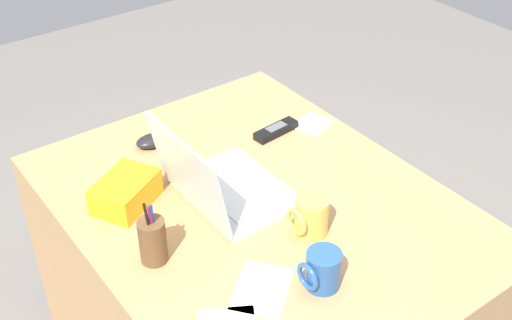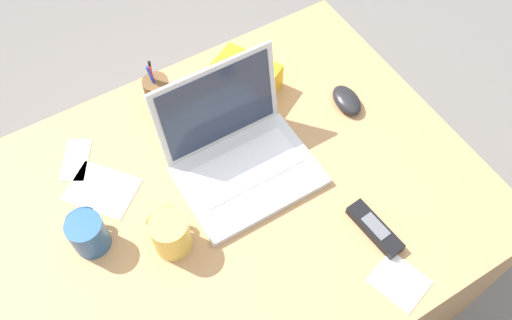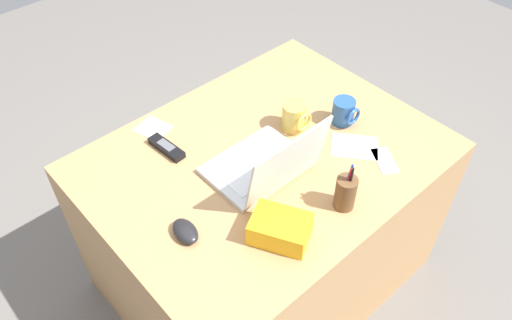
# 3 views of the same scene
# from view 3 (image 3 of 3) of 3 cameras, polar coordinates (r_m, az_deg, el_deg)

# --- Properties ---
(ground_plane) EXTENTS (6.00, 6.00, 0.00)m
(ground_plane) POSITION_cam_3_polar(r_m,az_deg,el_deg) (2.34, 0.79, -12.29)
(ground_plane) COLOR slate
(desk) EXTENTS (1.19, 0.92, 0.73)m
(desk) POSITION_cam_3_polar(r_m,az_deg,el_deg) (2.04, 0.89, -6.78)
(desk) COLOR tan
(desk) RESTS_ON ground
(laptop) EXTENTS (0.33, 0.29, 0.25)m
(laptop) POSITION_cam_3_polar(r_m,az_deg,el_deg) (1.66, 1.16, -0.57)
(laptop) COLOR silver
(laptop) RESTS_ON desk
(computer_mouse) EXTENTS (0.08, 0.11, 0.03)m
(computer_mouse) POSITION_cam_3_polar(r_m,az_deg,el_deg) (1.54, -7.92, -7.89)
(computer_mouse) COLOR black
(computer_mouse) RESTS_ON desk
(coffee_mug_white) EXTENTS (0.09, 0.10, 0.10)m
(coffee_mug_white) POSITION_cam_3_polar(r_m,az_deg,el_deg) (1.84, 4.35, 4.84)
(coffee_mug_white) COLOR #E0BC4C
(coffee_mug_white) RESTS_ON desk
(coffee_mug_tall) EXTENTS (0.08, 0.09, 0.10)m
(coffee_mug_tall) POSITION_cam_3_polar(r_m,az_deg,el_deg) (1.89, 9.82, 5.34)
(coffee_mug_tall) COLOR #26518C
(coffee_mug_tall) RESTS_ON desk
(cordless_phone) EXTENTS (0.06, 0.15, 0.03)m
(cordless_phone) POSITION_cam_3_polar(r_m,az_deg,el_deg) (1.80, -9.99, 1.39)
(cordless_phone) COLOR black
(cordless_phone) RESTS_ON desk
(pen_holder) EXTENTS (0.07, 0.07, 0.18)m
(pen_holder) POSITION_cam_3_polar(r_m,az_deg,el_deg) (1.59, 9.98, -3.61)
(pen_holder) COLOR brown
(pen_holder) RESTS_ON desk
(snack_bag) EXTENTS (0.19, 0.21, 0.08)m
(snack_bag) POSITION_cam_3_polar(r_m,az_deg,el_deg) (1.51, 2.72, -7.69)
(snack_bag) COLOR #F2AD19
(snack_bag) RESTS_ON desk
(paper_note_near_laptop) EXTENTS (0.12, 0.14, 0.00)m
(paper_note_near_laptop) POSITION_cam_3_polar(r_m,az_deg,el_deg) (1.80, 14.22, -0.06)
(paper_note_near_laptop) COLOR white
(paper_note_near_laptop) RESTS_ON desk
(paper_note_left) EXTENTS (0.20, 0.20, 0.00)m
(paper_note_left) POSITION_cam_3_polar(r_m,az_deg,el_deg) (1.83, 10.97, 1.49)
(paper_note_left) COLOR white
(paper_note_left) RESTS_ON desk
(paper_note_right) EXTENTS (0.12, 0.14, 0.00)m
(paper_note_right) POSITION_cam_3_polar(r_m,az_deg,el_deg) (1.90, -11.44, 3.48)
(paper_note_right) COLOR white
(paper_note_right) RESTS_ON desk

